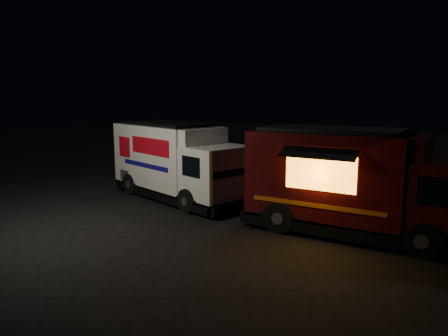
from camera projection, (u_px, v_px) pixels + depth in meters
ground at (182, 221)px, 14.59m from camera, size 80.00×80.00×0.00m
white_truck at (179, 162)px, 17.39m from camera, size 7.00×3.40×3.04m
red_truck at (360, 183)px, 12.98m from camera, size 7.10×3.33×3.19m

